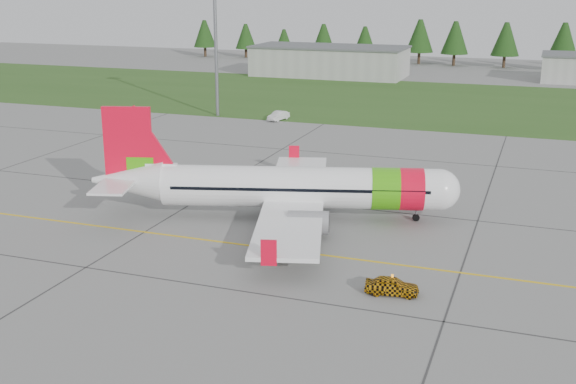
% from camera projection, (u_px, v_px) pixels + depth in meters
% --- Properties ---
extents(ground, '(320.00, 320.00, 0.00)m').
position_uv_depth(ground, '(285.00, 298.00, 45.97)').
color(ground, gray).
rests_on(ground, ground).
extents(aircraft, '(30.50, 28.78, 9.45)m').
position_uv_depth(aircraft, '(291.00, 187.00, 60.76)').
color(aircraft, white).
rests_on(aircraft, ground).
extents(follow_me_car, '(1.36, 1.55, 3.47)m').
position_uv_depth(follow_me_car, '(393.00, 269.00, 46.03)').
color(follow_me_car, '#EEA50D').
rests_on(follow_me_car, ground).
extents(service_van, '(1.67, 1.61, 4.02)m').
position_uv_depth(service_van, '(278.00, 107.00, 104.69)').
color(service_van, silver).
rests_on(service_van, ground).
extents(grass_strip, '(320.00, 50.00, 0.03)m').
position_uv_depth(grass_strip, '(454.00, 103.00, 120.04)').
color(grass_strip, '#30561E').
rests_on(grass_strip, ground).
extents(taxi_guideline, '(120.00, 0.25, 0.02)m').
position_uv_depth(taxi_guideline, '(322.00, 255.00, 53.20)').
color(taxi_guideline, gold).
rests_on(taxi_guideline, ground).
extents(hangar_west, '(32.00, 14.00, 6.00)m').
position_uv_depth(hangar_west, '(330.00, 62.00, 154.26)').
color(hangar_west, '#A8A8A3').
rests_on(hangar_west, ground).
extents(floodlight_mast, '(0.50, 0.50, 20.00)m').
position_uv_depth(floodlight_mast, '(216.00, 49.00, 105.99)').
color(floodlight_mast, slate).
rests_on(floodlight_mast, ground).
extents(treeline, '(160.00, 8.00, 10.00)m').
position_uv_depth(treeline, '(486.00, 46.00, 169.23)').
color(treeline, '#1C3F14').
rests_on(treeline, ground).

